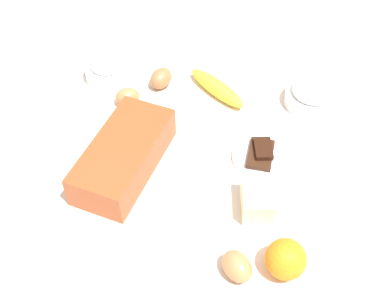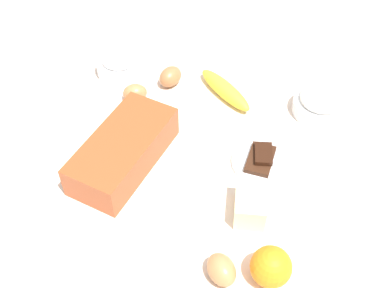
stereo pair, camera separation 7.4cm
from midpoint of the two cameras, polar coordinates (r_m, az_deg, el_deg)
ground_plane at (r=1.16m, az=1.83°, el=-1.74°), size 2.40×2.40×0.02m
loaf_pan at (r=1.11m, az=-6.04°, el=-0.77°), size 0.30×0.17×0.08m
flour_bowl at (r=1.28m, az=16.24°, el=4.48°), size 0.14×0.14×0.06m
sugar_bowl at (r=1.36m, az=-6.79°, el=9.10°), size 0.13×0.13×0.06m
banana at (r=1.29m, az=5.48°, el=6.19°), size 0.15×0.18×0.04m
orange_fruit at (r=0.96m, az=11.34°, el=-13.80°), size 0.08×0.08×0.08m
butter_block at (r=1.04m, az=8.78°, el=-7.01°), size 0.10×0.08×0.06m
egg_near_butter at (r=0.96m, az=5.69°, el=-14.30°), size 0.08×0.08×0.05m
egg_beside_bowl at (r=1.31m, az=-0.89°, el=7.73°), size 0.08×0.07×0.05m
egg_loose at (r=1.27m, az=-4.93°, el=5.85°), size 0.07×0.08×0.05m
chocolate_plate at (r=1.14m, az=9.73°, el=-1.98°), size 0.13×0.13×0.03m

